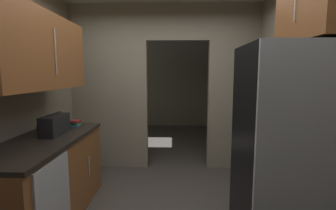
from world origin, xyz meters
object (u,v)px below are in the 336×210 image
Objects in this scene: dishwasher at (54,209)px; book_stack at (75,123)px; refrigerator at (287,152)px; boombox at (55,125)px.

book_stack is at bearing 102.78° from dishwasher.
boombox is at bearing 165.88° from refrigerator.
refrigerator is 9.85× the size of book_stack.
refrigerator is 4.38× the size of boombox.
boombox is (-0.30, 0.68, 0.59)m from dishwasher.
refrigerator is 2.45m from book_stack.
dishwasher is 0.95m from boombox.
refrigerator reaches higher than boombox.
book_stack is (-2.23, 1.02, 0.04)m from refrigerator.
book_stack reaches higher than dishwasher.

